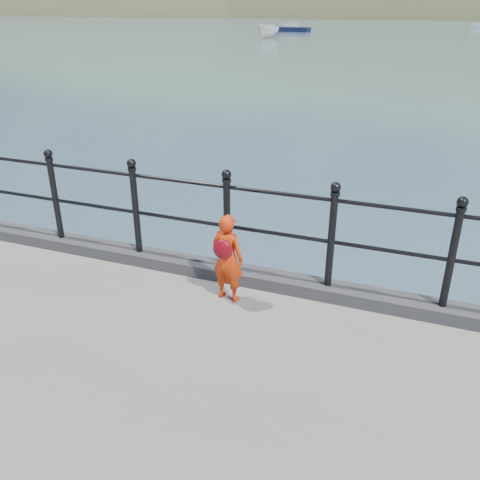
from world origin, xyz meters
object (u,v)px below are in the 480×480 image
at_px(railing, 179,207).
at_px(child, 227,257).
at_px(launch_white, 269,31).
at_px(sailboat_left, 290,29).

relative_size(railing, child, 18.06).
xyz_separation_m(child, launch_white, (-19.40, 61.79, -0.63)).
height_order(railing, launch_white, railing).
xyz_separation_m(launch_white, sailboat_left, (-1.89, 17.11, -0.54)).
distance_m(railing, sailboat_left, 81.12).
distance_m(child, launch_white, 64.77).
bearing_deg(launch_white, sailboat_left, 106.83).
bearing_deg(sailboat_left, child, -65.82).
xyz_separation_m(railing, launch_white, (-18.62, 61.36, -0.95)).
bearing_deg(sailboat_left, railing, -66.27).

